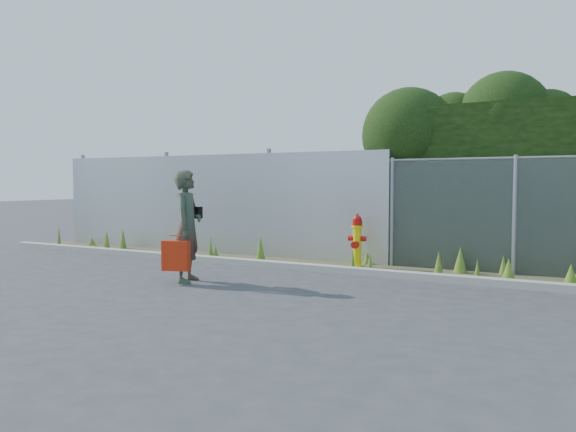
{
  "coord_description": "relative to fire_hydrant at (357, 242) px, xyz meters",
  "views": [
    {
      "loc": [
        4.36,
        -7.16,
        1.58
      ],
      "look_at": [
        -0.3,
        1.4,
        1.0
      ],
      "focal_mm": 35.0,
      "sensor_mm": 36.0,
      "label": 1
    }
  ],
  "objects": [
    {
      "name": "ground",
      "position": [
        -0.55,
        -2.52,
        -0.49
      ],
      "size": [
        80.0,
        80.0,
        0.0
      ],
      "primitive_type": "plane",
      "color": "#39383B",
      "rests_on": "ground"
    },
    {
      "name": "curb",
      "position": [
        -0.55,
        -0.72,
        -0.43
      ],
      "size": [
        16.0,
        0.22,
        0.12
      ],
      "primitive_type": "cube",
      "color": "#A4A094",
      "rests_on": "ground"
    },
    {
      "name": "weed_strip",
      "position": [
        0.12,
        0.0,
        -0.37
      ],
      "size": [
        16.0,
        1.33,
        0.53
      ],
      "color": "#4A452A",
      "rests_on": "ground"
    },
    {
      "name": "corrugated_fence",
      "position": [
        -3.79,
        0.49,
        0.62
      ],
      "size": [
        8.5,
        0.21,
        2.3
      ],
      "color": "#A9ABB0",
      "rests_on": "ground"
    },
    {
      "name": "fire_hydrant",
      "position": [
        0.0,
        0.0,
        0.0
      ],
      "size": [
        0.34,
        0.3,
        1.0
      ],
      "rotation": [
        0.0,
        0.0,
        0.07
      ],
      "color": "yellow",
      "rests_on": "ground"
    },
    {
      "name": "woman",
      "position": [
        -1.84,
        -2.64,
        0.4
      ],
      "size": [
        0.61,
        0.75,
        1.78
      ],
      "primitive_type": "imported",
      "rotation": [
        0.0,
        0.0,
        1.88
      ],
      "color": "#116B46",
      "rests_on": "ground"
    },
    {
      "name": "red_tote_bag",
      "position": [
        -1.87,
        -2.89,
        -0.04
      ],
      "size": [
        0.42,
        0.16,
        0.55
      ],
      "rotation": [
        0.0,
        0.0,
        0.28
      ],
      "color": "#B32B0A"
    },
    {
      "name": "black_shoulder_bag",
      "position": [
        -1.85,
        -2.44,
        0.61
      ],
      "size": [
        0.25,
        0.1,
        0.19
      ],
      "rotation": [
        0.0,
        0.0,
        -0.02
      ],
      "color": "black"
    }
  ]
}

